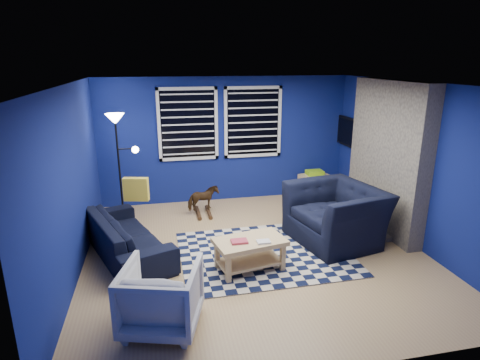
{
  "coord_description": "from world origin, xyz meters",
  "views": [
    {
      "loc": [
        -1.37,
        -5.34,
        2.81
      ],
      "look_at": [
        -0.18,
        0.3,
        1.07
      ],
      "focal_mm": 30.0,
      "sensor_mm": 36.0,
      "label": 1
    }
  ],
  "objects_px": {
    "coffee_table": "(250,248)",
    "floor_lamp": "(118,134)",
    "armchair_big": "(336,215)",
    "armchair_bent": "(161,296)",
    "rocking_horse": "(203,199)",
    "cabinet": "(314,185)",
    "tv": "(350,133)",
    "sofa": "(126,235)"
  },
  "relations": [
    {
      "from": "cabinet",
      "to": "coffee_table",
      "type": "bearing_deg",
      "value": -141.18
    },
    {
      "from": "sofa",
      "to": "armchair_big",
      "type": "height_order",
      "value": "armchair_big"
    },
    {
      "from": "armchair_bent",
      "to": "floor_lamp",
      "type": "height_order",
      "value": "floor_lamp"
    },
    {
      "from": "sofa",
      "to": "coffee_table",
      "type": "relative_size",
      "value": 1.98
    },
    {
      "from": "coffee_table",
      "to": "floor_lamp",
      "type": "distance_m",
      "value": 3.21
    },
    {
      "from": "rocking_horse",
      "to": "coffee_table",
      "type": "height_order",
      "value": "rocking_horse"
    },
    {
      "from": "sofa",
      "to": "rocking_horse",
      "type": "relative_size",
      "value": 3.61
    },
    {
      "from": "rocking_horse",
      "to": "floor_lamp",
      "type": "relative_size",
      "value": 0.3
    },
    {
      "from": "armchair_bent",
      "to": "floor_lamp",
      "type": "distance_m",
      "value": 3.6
    },
    {
      "from": "rocking_horse",
      "to": "coffee_table",
      "type": "relative_size",
      "value": 0.55
    },
    {
      "from": "sofa",
      "to": "rocking_horse",
      "type": "bearing_deg",
      "value": -65.08
    },
    {
      "from": "coffee_table",
      "to": "rocking_horse",
      "type": "bearing_deg",
      "value": 99.64
    },
    {
      "from": "coffee_table",
      "to": "cabinet",
      "type": "bearing_deg",
      "value": 53.15
    },
    {
      "from": "sofa",
      "to": "cabinet",
      "type": "height_order",
      "value": "sofa"
    },
    {
      "from": "sofa",
      "to": "armchair_big",
      "type": "bearing_deg",
      "value": -115.02
    },
    {
      "from": "armchair_bent",
      "to": "armchair_big",
      "type": "bearing_deg",
      "value": -133.19
    },
    {
      "from": "armchair_big",
      "to": "rocking_horse",
      "type": "height_order",
      "value": "armchair_big"
    },
    {
      "from": "rocking_horse",
      "to": "coffee_table",
      "type": "bearing_deg",
      "value": 172.1
    },
    {
      "from": "rocking_horse",
      "to": "floor_lamp",
      "type": "xyz_separation_m",
      "value": [
        -1.44,
        0.13,
        1.26
      ]
    },
    {
      "from": "armchair_bent",
      "to": "coffee_table",
      "type": "distance_m",
      "value": 1.58
    },
    {
      "from": "sofa",
      "to": "rocking_horse",
      "type": "distance_m",
      "value": 1.89
    },
    {
      "from": "coffee_table",
      "to": "floor_lamp",
      "type": "height_order",
      "value": "floor_lamp"
    },
    {
      "from": "armchair_bent",
      "to": "rocking_horse",
      "type": "height_order",
      "value": "armchair_bent"
    },
    {
      "from": "sofa",
      "to": "tv",
      "type": "bearing_deg",
      "value": -90.46
    },
    {
      "from": "armchair_big",
      "to": "floor_lamp",
      "type": "bearing_deg",
      "value": -129.6
    },
    {
      "from": "armchair_big",
      "to": "armchair_bent",
      "type": "xyz_separation_m",
      "value": [
        -2.77,
        -1.63,
        -0.08
      ]
    },
    {
      "from": "sofa",
      "to": "armchair_big",
      "type": "xyz_separation_m",
      "value": [
        3.24,
        -0.22,
        0.15
      ]
    },
    {
      "from": "armchair_big",
      "to": "rocking_horse",
      "type": "relative_size",
      "value": 2.43
    },
    {
      "from": "tv",
      "to": "floor_lamp",
      "type": "distance_m",
      "value": 4.48
    },
    {
      "from": "armchair_big",
      "to": "coffee_table",
      "type": "bearing_deg",
      "value": -80.87
    },
    {
      "from": "armchair_bent",
      "to": "floor_lamp",
      "type": "xyz_separation_m",
      "value": [
        -0.6,
        3.34,
        1.2
      ]
    },
    {
      "from": "armchair_big",
      "to": "tv",
      "type": "bearing_deg",
      "value": 136.66
    },
    {
      "from": "armchair_big",
      "to": "coffee_table",
      "type": "height_order",
      "value": "armchair_big"
    },
    {
      "from": "sofa",
      "to": "coffee_table",
      "type": "height_order",
      "value": "sofa"
    },
    {
      "from": "cabinet",
      "to": "armchair_big",
      "type": "bearing_deg",
      "value": -117.52
    },
    {
      "from": "armchair_bent",
      "to": "cabinet",
      "type": "relative_size",
      "value": 1.23
    },
    {
      "from": "cabinet",
      "to": "armchair_bent",
      "type": "bearing_deg",
      "value": -145.44
    },
    {
      "from": "cabinet",
      "to": "floor_lamp",
      "type": "relative_size",
      "value": 0.34
    },
    {
      "from": "tv",
      "to": "coffee_table",
      "type": "height_order",
      "value": "tv"
    },
    {
      "from": "rocking_horse",
      "to": "coffee_table",
      "type": "xyz_separation_m",
      "value": [
        0.37,
        -2.21,
        0.02
      ]
    },
    {
      "from": "tv",
      "to": "coffee_table",
      "type": "distance_m",
      "value": 3.79
    },
    {
      "from": "tv",
      "to": "armchair_bent",
      "type": "distance_m",
      "value": 5.31
    }
  ]
}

